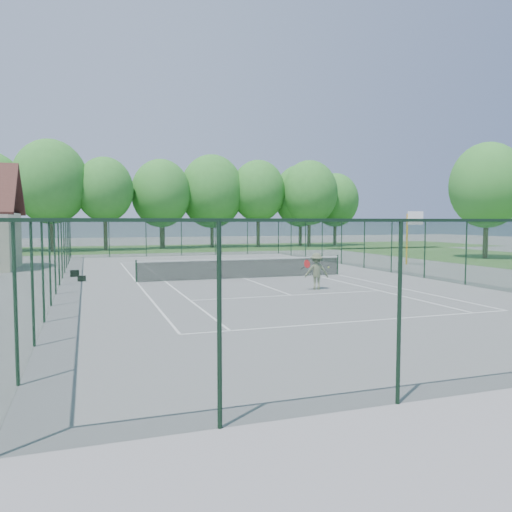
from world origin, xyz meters
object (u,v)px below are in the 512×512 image
object	(u,v)px
tennis_net	(244,267)
sports_bag_a	(75,273)
basketball_goal	(412,227)
tennis_player	(316,271)

from	to	relation	value
tennis_net	sports_bag_a	xyz separation A→B (m)	(-8.41, 3.67, -0.40)
basketball_goal	tennis_net	bearing A→B (deg)	-163.43
tennis_net	basketball_goal	bearing A→B (deg)	16.57
sports_bag_a	tennis_player	size ratio (longest dim) A/B	0.26
basketball_goal	tennis_player	size ratio (longest dim) A/B	2.17
basketball_goal	sports_bag_a	xyz separation A→B (m)	(-21.63, -0.26, -2.39)
basketball_goal	tennis_player	xyz separation A→B (m)	(-11.47, -9.03, -1.77)
tennis_net	tennis_player	size ratio (longest dim) A/B	6.59
tennis_player	basketball_goal	bearing A→B (deg)	38.21
sports_bag_a	tennis_player	bearing A→B (deg)	-49.02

